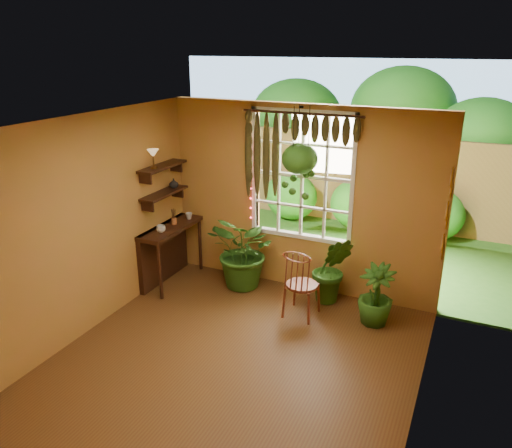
% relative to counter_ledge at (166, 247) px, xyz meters
% --- Properties ---
extents(floor, '(4.50, 4.50, 0.00)m').
position_rel_counter_ledge_xyz_m(floor, '(1.91, -1.60, -0.55)').
color(floor, brown).
rests_on(floor, ground).
extents(ceiling, '(4.50, 4.50, 0.00)m').
position_rel_counter_ledge_xyz_m(ceiling, '(1.91, -1.60, 2.15)').
color(ceiling, white).
rests_on(ceiling, wall_back).
extents(wall_back, '(4.00, 0.00, 4.00)m').
position_rel_counter_ledge_xyz_m(wall_back, '(1.91, 0.65, 0.80)').
color(wall_back, '#B8783F').
rests_on(wall_back, floor).
extents(wall_left, '(0.00, 4.50, 4.50)m').
position_rel_counter_ledge_xyz_m(wall_left, '(-0.09, -1.60, 0.80)').
color(wall_left, '#B8783F').
rests_on(wall_left, floor).
extents(wall_right, '(0.00, 4.50, 4.50)m').
position_rel_counter_ledge_xyz_m(wall_right, '(3.91, -1.60, 0.80)').
color(wall_right, '#B8783F').
rests_on(wall_right, floor).
extents(window, '(1.52, 0.10, 1.86)m').
position_rel_counter_ledge_xyz_m(window, '(1.91, 0.68, 1.15)').
color(window, white).
rests_on(window, wall_back).
extents(valance_vine, '(1.70, 0.12, 1.10)m').
position_rel_counter_ledge_xyz_m(valance_vine, '(1.82, 0.56, 1.73)').
color(valance_vine, '#321A0D').
rests_on(valance_vine, window).
extents(string_lights, '(0.03, 0.03, 1.54)m').
position_rel_counter_ledge_xyz_m(string_lights, '(1.15, 0.59, 1.20)').
color(string_lights, '#FF2633').
rests_on(string_lights, window).
extents(wall_plates, '(0.04, 0.32, 1.10)m').
position_rel_counter_ledge_xyz_m(wall_plates, '(3.89, 0.19, 1.00)').
color(wall_plates, '#FBE7CD').
rests_on(wall_plates, wall_right).
extents(counter_ledge, '(0.40, 1.20, 0.90)m').
position_rel_counter_ledge_xyz_m(counter_ledge, '(0.00, 0.00, 0.00)').
color(counter_ledge, '#321A0D').
rests_on(counter_ledge, floor).
extents(shelf_lower, '(0.25, 0.90, 0.04)m').
position_rel_counter_ledge_xyz_m(shelf_lower, '(0.03, 0.00, 0.85)').
color(shelf_lower, '#321A0D').
rests_on(shelf_lower, wall_left).
extents(shelf_upper, '(0.25, 0.90, 0.04)m').
position_rel_counter_ledge_xyz_m(shelf_upper, '(0.03, 0.00, 1.25)').
color(shelf_upper, '#321A0D').
rests_on(shelf_upper, wall_left).
extents(backyard, '(14.00, 10.00, 12.00)m').
position_rel_counter_ledge_xyz_m(backyard, '(2.15, 5.27, 0.73)').
color(backyard, '#28601B').
rests_on(backyard, ground).
extents(windsor_chair, '(0.45, 0.47, 1.13)m').
position_rel_counter_ledge_xyz_m(windsor_chair, '(2.24, -0.17, -0.22)').
color(windsor_chair, maroon).
rests_on(windsor_chair, floor).
extents(potted_plant_left, '(1.31, 1.24, 1.14)m').
position_rel_counter_ledge_xyz_m(potted_plant_left, '(1.20, 0.29, 0.02)').
color(potted_plant_left, '#225015').
rests_on(potted_plant_left, floor).
extents(potted_plant_mid, '(0.65, 0.58, 0.99)m').
position_rel_counter_ledge_xyz_m(potted_plant_mid, '(2.49, 0.39, -0.05)').
color(potted_plant_mid, '#225015').
rests_on(potted_plant_mid, floor).
extents(potted_plant_right, '(0.54, 0.54, 0.82)m').
position_rel_counter_ledge_xyz_m(potted_plant_right, '(3.18, 0.06, -0.14)').
color(potted_plant_right, '#225015').
rests_on(potted_plant_right, floor).
extents(hanging_basket, '(0.49, 0.49, 1.25)m').
position_rel_counter_ledge_xyz_m(hanging_basket, '(1.95, 0.45, 1.40)').
color(hanging_basket, black).
rests_on(hanging_basket, ceiling).
extents(cup_a, '(0.14, 0.14, 0.10)m').
position_rel_counter_ledge_xyz_m(cup_a, '(0.13, -0.27, 0.40)').
color(cup_a, silver).
rests_on(cup_a, counter_ledge).
extents(cup_b, '(0.11, 0.11, 0.10)m').
position_rel_counter_ledge_xyz_m(cup_b, '(0.19, 0.39, 0.40)').
color(cup_b, beige).
rests_on(cup_b, counter_ledge).
extents(brush_jar, '(0.08, 0.08, 0.30)m').
position_rel_counter_ledge_xyz_m(brush_jar, '(0.11, 0.10, 0.47)').
color(brush_jar, '#96522B').
rests_on(brush_jar, counter_ledge).
extents(shelf_vase, '(0.18, 0.18, 0.14)m').
position_rel_counter_ledge_xyz_m(shelf_vase, '(0.04, 0.25, 0.94)').
color(shelf_vase, '#B2AD99').
rests_on(shelf_vase, shelf_lower).
extents(tiffany_lamp, '(0.16, 0.16, 0.27)m').
position_rel_counter_ledge_xyz_m(tiffany_lamp, '(0.05, -0.22, 1.46)').
color(tiffany_lamp, brown).
rests_on(tiffany_lamp, shelf_upper).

